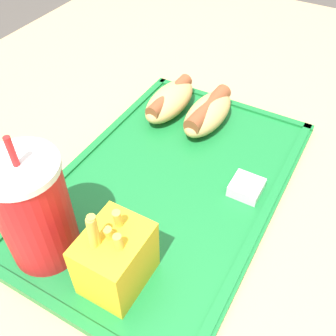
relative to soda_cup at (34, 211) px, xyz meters
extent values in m
cube|color=tan|center=(0.17, -0.08, -0.46)|extent=(1.49, 1.10, 0.75)
cube|color=#197233|center=(0.17, -0.07, -0.08)|extent=(0.45, 0.29, 0.01)
cube|color=#197233|center=(0.17, -0.21, -0.07)|extent=(0.45, 0.01, 0.00)
cube|color=#197233|center=(0.17, 0.06, -0.07)|extent=(0.45, 0.01, 0.00)
cube|color=#197233|center=(-0.05, -0.07, -0.07)|extent=(0.01, 0.29, 0.00)
cube|color=#197233|center=(0.39, -0.07, -0.07)|extent=(0.01, 0.29, 0.00)
cylinder|color=red|center=(0.00, 0.00, 0.00)|extent=(0.08, 0.08, 0.13)
cylinder|color=white|center=(0.00, 0.00, 0.07)|extent=(0.08, 0.08, 0.01)
cylinder|color=red|center=(0.00, 0.00, 0.09)|extent=(0.01, 0.01, 0.03)
ellipsoid|color=tan|center=(0.31, 0.01, -0.05)|extent=(0.13, 0.06, 0.05)
cylinder|color=brown|center=(0.31, 0.01, -0.04)|extent=(0.11, 0.03, 0.02)
ellipsoid|color=tan|center=(0.31, -0.07, -0.05)|extent=(0.13, 0.06, 0.05)
cylinder|color=brown|center=(0.31, -0.07, -0.04)|extent=(0.11, 0.03, 0.03)
cube|color=gold|center=(0.01, -0.10, -0.03)|extent=(0.08, 0.06, 0.08)
cylinder|color=gold|center=(-0.01, -0.09, 0.01)|extent=(0.01, 0.01, 0.08)
cylinder|color=gold|center=(0.01, -0.10, -0.01)|extent=(0.02, 0.01, 0.06)
cylinder|color=gold|center=(0.01, -0.11, -0.01)|extent=(0.02, 0.01, 0.07)
cylinder|color=gold|center=(0.03, -0.09, 0.00)|extent=(0.02, 0.01, 0.07)
cylinder|color=gold|center=(0.00, -0.09, 0.01)|extent=(0.01, 0.01, 0.08)
cube|color=silver|center=(0.21, -0.18, -0.06)|extent=(0.04, 0.04, 0.02)
cube|color=white|center=(0.21, -0.18, -0.06)|extent=(0.03, 0.03, 0.00)
camera|label=1|loc=(-0.16, -0.26, 0.34)|focal=42.00mm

